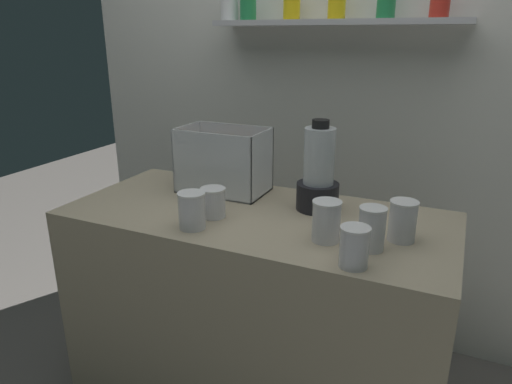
{
  "coord_description": "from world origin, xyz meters",
  "views": [
    {
      "loc": [
        0.65,
        -1.42,
        1.52
      ],
      "look_at": [
        0.0,
        0.0,
        0.98
      ],
      "focal_mm": 32.29,
      "sensor_mm": 36.0,
      "label": 1
    }
  ],
  "objects_px": {
    "carrot_display_bin": "(225,171)",
    "juice_cup_beet_far_left": "(192,212)",
    "juice_cup_pomegranate_left": "(213,204)",
    "blender_pitcher": "(318,175)",
    "juice_cup_beet_far_right": "(372,230)",
    "juice_cup_beet_middle": "(326,223)",
    "juice_cup_orange_right": "(354,249)",
    "juice_cup_carrot_rightmost": "(402,222)"
  },
  "relations": [
    {
      "from": "carrot_display_bin",
      "to": "juice_cup_orange_right",
      "type": "xyz_separation_m",
      "value": [
        0.64,
        -0.43,
        -0.03
      ]
    },
    {
      "from": "juice_cup_beet_far_left",
      "to": "juice_cup_pomegranate_left",
      "type": "relative_size",
      "value": 1.17
    },
    {
      "from": "juice_cup_beet_far_left",
      "to": "juice_cup_pomegranate_left",
      "type": "height_order",
      "value": "juice_cup_beet_far_left"
    },
    {
      "from": "blender_pitcher",
      "to": "juice_cup_orange_right",
      "type": "xyz_separation_m",
      "value": [
        0.23,
        -0.39,
        -0.08
      ]
    },
    {
      "from": "juice_cup_beet_far_right",
      "to": "juice_cup_beet_far_left",
      "type": "bearing_deg",
      "value": -171.49
    },
    {
      "from": "carrot_display_bin",
      "to": "juice_cup_pomegranate_left",
      "type": "height_order",
      "value": "carrot_display_bin"
    },
    {
      "from": "carrot_display_bin",
      "to": "juice_cup_beet_far_left",
      "type": "distance_m",
      "value": 0.4
    },
    {
      "from": "blender_pitcher",
      "to": "juice_cup_beet_far_right",
      "type": "height_order",
      "value": "blender_pitcher"
    },
    {
      "from": "carrot_display_bin",
      "to": "juice_cup_beet_far_left",
      "type": "bearing_deg",
      "value": -77.69
    },
    {
      "from": "blender_pitcher",
      "to": "juice_cup_carrot_rightmost",
      "type": "bearing_deg",
      "value": -25.32
    },
    {
      "from": "juice_cup_pomegranate_left",
      "to": "juice_cup_beet_far_left",
      "type": "bearing_deg",
      "value": -96.52
    },
    {
      "from": "carrot_display_bin",
      "to": "juice_cup_beet_far_right",
      "type": "height_order",
      "value": "carrot_display_bin"
    },
    {
      "from": "carrot_display_bin",
      "to": "juice_cup_pomegranate_left",
      "type": "bearing_deg",
      "value": -69.97
    },
    {
      "from": "juice_cup_beet_middle",
      "to": "juice_cup_beet_far_left",
      "type": "bearing_deg",
      "value": -168.28
    },
    {
      "from": "carrot_display_bin",
      "to": "juice_cup_carrot_rightmost",
      "type": "bearing_deg",
      "value": -14.85
    },
    {
      "from": "juice_cup_beet_middle",
      "to": "juice_cup_beet_far_right",
      "type": "distance_m",
      "value": 0.14
    },
    {
      "from": "blender_pitcher",
      "to": "juice_cup_beet_middle",
      "type": "distance_m",
      "value": 0.29
    },
    {
      "from": "juice_cup_pomegranate_left",
      "to": "juice_cup_orange_right",
      "type": "xyz_separation_m",
      "value": [
        0.54,
        -0.16,
        0.01
      ]
    },
    {
      "from": "juice_cup_beet_middle",
      "to": "juice_cup_orange_right",
      "type": "bearing_deg",
      "value": -48.18
    },
    {
      "from": "juice_cup_pomegranate_left",
      "to": "juice_cup_carrot_rightmost",
      "type": "xyz_separation_m",
      "value": [
        0.64,
        0.07,
        0.01
      ]
    },
    {
      "from": "carrot_display_bin",
      "to": "blender_pitcher",
      "type": "xyz_separation_m",
      "value": [
        0.41,
        -0.04,
        0.05
      ]
    },
    {
      "from": "juice_cup_pomegranate_left",
      "to": "juice_cup_beet_middle",
      "type": "xyz_separation_m",
      "value": [
        0.42,
        -0.03,
        0.01
      ]
    },
    {
      "from": "carrot_display_bin",
      "to": "juice_cup_beet_far_left",
      "type": "height_order",
      "value": "carrot_display_bin"
    },
    {
      "from": "juice_cup_beet_far_left",
      "to": "juice_cup_pomegranate_left",
      "type": "distance_m",
      "value": 0.12
    },
    {
      "from": "carrot_display_bin",
      "to": "juice_cup_beet_far_right",
      "type": "bearing_deg",
      "value": -24.45
    },
    {
      "from": "blender_pitcher",
      "to": "juice_cup_pomegranate_left",
      "type": "xyz_separation_m",
      "value": [
        -0.31,
        -0.23,
        -0.08
      ]
    },
    {
      "from": "juice_cup_beet_far_right",
      "to": "juice_cup_carrot_rightmost",
      "type": "bearing_deg",
      "value": 54.56
    },
    {
      "from": "carrot_display_bin",
      "to": "juice_cup_pomegranate_left",
      "type": "relative_size",
      "value": 3.29
    },
    {
      "from": "juice_cup_pomegranate_left",
      "to": "juice_cup_carrot_rightmost",
      "type": "relative_size",
      "value": 0.82
    },
    {
      "from": "juice_cup_pomegranate_left",
      "to": "juice_cup_carrot_rightmost",
      "type": "distance_m",
      "value": 0.64
    },
    {
      "from": "juice_cup_beet_far_right",
      "to": "juice_cup_orange_right",
      "type": "bearing_deg",
      "value": -99.46
    },
    {
      "from": "juice_cup_pomegranate_left",
      "to": "juice_cup_beet_far_right",
      "type": "relative_size",
      "value": 0.79
    },
    {
      "from": "juice_cup_orange_right",
      "to": "juice_cup_beet_far_right",
      "type": "bearing_deg",
      "value": 80.54
    },
    {
      "from": "juice_cup_beet_far_left",
      "to": "juice_cup_beet_far_right",
      "type": "distance_m",
      "value": 0.58
    },
    {
      "from": "blender_pitcher",
      "to": "juice_cup_carrot_rightmost",
      "type": "xyz_separation_m",
      "value": [
        0.32,
        -0.15,
        -0.07
      ]
    },
    {
      "from": "carrot_display_bin",
      "to": "juice_cup_beet_middle",
      "type": "distance_m",
      "value": 0.6
    },
    {
      "from": "carrot_display_bin",
      "to": "juice_cup_beet_far_right",
      "type": "distance_m",
      "value": 0.72
    },
    {
      "from": "carrot_display_bin",
      "to": "juice_cup_carrot_rightmost",
      "type": "relative_size",
      "value": 2.68
    },
    {
      "from": "juice_cup_beet_middle",
      "to": "juice_cup_orange_right",
      "type": "distance_m",
      "value": 0.18
    },
    {
      "from": "blender_pitcher",
      "to": "juice_cup_beet_middle",
      "type": "relative_size",
      "value": 2.54
    },
    {
      "from": "juice_cup_beet_far_right",
      "to": "blender_pitcher",
      "type": "bearing_deg",
      "value": 133.95
    },
    {
      "from": "juice_cup_beet_middle",
      "to": "juice_cup_pomegranate_left",
      "type": "bearing_deg",
      "value": 176.21
    }
  ]
}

